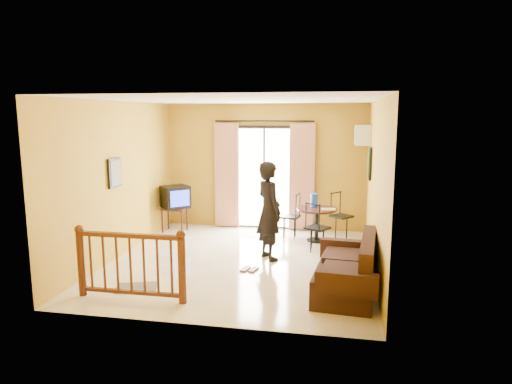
% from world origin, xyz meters
% --- Properties ---
extents(ground, '(5.00, 5.00, 0.00)m').
position_xyz_m(ground, '(0.00, 0.00, 0.00)').
color(ground, beige).
rests_on(ground, ground).
extents(room_shell, '(5.00, 5.00, 5.00)m').
position_xyz_m(room_shell, '(0.00, 0.00, 1.70)').
color(room_shell, white).
rests_on(room_shell, ground).
extents(balcony_door, '(2.25, 0.14, 2.46)m').
position_xyz_m(balcony_door, '(0.00, 2.43, 1.19)').
color(balcony_door, black).
rests_on(balcony_door, ground).
extents(tv_table, '(0.53, 0.44, 0.53)m').
position_xyz_m(tv_table, '(-1.90, 1.81, 0.46)').
color(tv_table, black).
rests_on(tv_table, ground).
extents(television, '(0.73, 0.73, 0.49)m').
position_xyz_m(television, '(-1.87, 1.81, 0.78)').
color(television, black).
rests_on(television, tv_table).
extents(picture_left, '(0.05, 0.42, 0.52)m').
position_xyz_m(picture_left, '(-2.22, -0.20, 1.55)').
color(picture_left, black).
rests_on(picture_left, room_shell).
extents(dining_table, '(0.82, 0.82, 0.68)m').
position_xyz_m(dining_table, '(1.23, 1.58, 0.54)').
color(dining_table, black).
rests_on(dining_table, ground).
extents(water_jug, '(0.15, 0.15, 0.28)m').
position_xyz_m(water_jug, '(1.17, 1.71, 0.82)').
color(water_jug, blue).
rests_on(water_jug, dining_table).
extents(serving_tray, '(0.29, 0.20, 0.02)m').
position_xyz_m(serving_tray, '(1.47, 1.48, 0.69)').
color(serving_tray, beige).
rests_on(serving_tray, dining_table).
extents(dining_chairs, '(1.58, 1.65, 0.95)m').
position_xyz_m(dining_chairs, '(1.23, 1.54, 0.00)').
color(dining_chairs, black).
rests_on(dining_chairs, ground).
extents(air_conditioner, '(0.31, 0.60, 0.40)m').
position_xyz_m(air_conditioner, '(2.09, 1.95, 2.15)').
color(air_conditioner, white).
rests_on(air_conditioner, room_shell).
extents(botanical_print, '(0.05, 0.50, 0.60)m').
position_xyz_m(botanical_print, '(2.22, 1.30, 1.65)').
color(botanical_print, black).
rests_on(botanical_print, room_shell).
extents(coffee_table, '(0.45, 0.81, 0.36)m').
position_xyz_m(coffee_table, '(1.85, 0.02, 0.24)').
color(coffee_table, black).
rests_on(coffee_table, ground).
extents(bowl, '(0.21, 0.21, 0.06)m').
position_xyz_m(bowl, '(1.85, 0.15, 0.39)').
color(bowl, '#4F271B').
rests_on(bowl, coffee_table).
extents(sofa, '(0.95, 1.80, 0.83)m').
position_xyz_m(sofa, '(1.85, -1.10, 0.31)').
color(sofa, black).
rests_on(sofa, ground).
extents(standing_person, '(0.72, 0.76, 1.76)m').
position_xyz_m(standing_person, '(0.46, 0.26, 0.88)').
color(standing_person, black).
rests_on(standing_person, ground).
extents(stair_balustrade, '(1.63, 0.13, 1.04)m').
position_xyz_m(stair_balustrade, '(-1.15, -1.90, 0.56)').
color(stair_balustrade, '#471E0F').
rests_on(stair_balustrade, ground).
extents(doormat, '(0.69, 0.56, 0.02)m').
position_xyz_m(doormat, '(-1.27, -1.51, 0.01)').
color(doormat, '#60574C').
rests_on(doormat, ground).
extents(sandals, '(0.29, 0.27, 0.03)m').
position_xyz_m(sandals, '(0.24, -0.42, 0.01)').
color(sandals, '#4F271B').
rests_on(sandals, ground).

